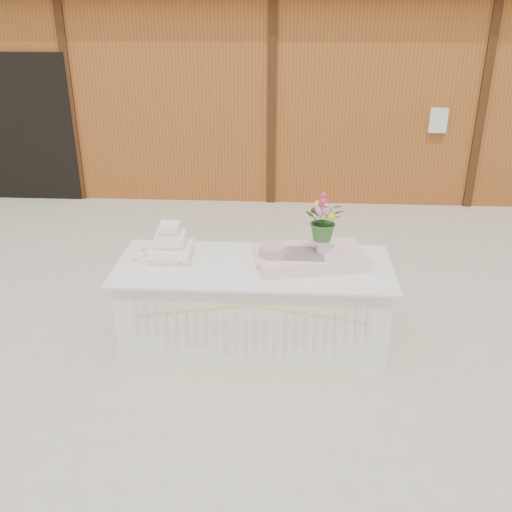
{
  "coord_description": "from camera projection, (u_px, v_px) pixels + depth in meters",
  "views": [
    {
      "loc": [
        0.3,
        -4.48,
        2.86
      ],
      "look_at": [
        0.0,
        0.3,
        0.72
      ],
      "focal_mm": 40.0,
      "sensor_mm": 36.0,
      "label": 1
    }
  ],
  "objects": [
    {
      "name": "ground",
      "position": [
        254.0,
        340.0,
        5.26
      ],
      "size": [
        80.0,
        80.0,
        0.0
      ],
      "primitive_type": "plane",
      "color": "beige",
      "rests_on": "ground"
    },
    {
      "name": "barn",
      "position": [
        276.0,
        75.0,
        10.04
      ],
      "size": [
        12.6,
        4.6,
        3.3
      ],
      "color": "#9E5021",
      "rests_on": "ground"
    },
    {
      "name": "cake_table",
      "position": [
        254.0,
        304.0,
        5.1
      ],
      "size": [
        2.4,
        1.0,
        0.77
      ],
      "color": "white",
      "rests_on": "ground"
    },
    {
      "name": "wedding_cake",
      "position": [
        171.0,
        246.0,
        5.04
      ],
      "size": [
        0.38,
        0.38,
        0.33
      ],
      "rotation": [
        0.0,
        0.0,
        0.04
      ],
      "color": "white",
      "rests_on": "cake_table"
    },
    {
      "name": "pink_cake_stand",
      "position": [
        272.0,
        256.0,
        4.84
      ],
      "size": [
        0.28,
        0.28,
        0.2
      ],
      "color": "white",
      "rests_on": "cake_table"
    },
    {
      "name": "satin_runner",
      "position": [
        310.0,
        258.0,
        4.94
      ],
      "size": [
        1.02,
        0.73,
        0.12
      ],
      "primitive_type": "cube",
      "rotation": [
        0.0,
        0.0,
        0.22
      ],
      "color": "beige",
      "rests_on": "cake_table"
    },
    {
      "name": "flower_vase",
      "position": [
        324.0,
        243.0,
        4.89
      ],
      "size": [
        0.11,
        0.11,
        0.16
      ],
      "primitive_type": "cylinder",
      "color": "#BDBCC2",
      "rests_on": "satin_runner"
    },
    {
      "name": "bouquet",
      "position": [
        325.0,
        215.0,
        4.79
      ],
      "size": [
        0.34,
        0.3,
        0.36
      ],
      "primitive_type": "imported",
      "rotation": [
        0.0,
        0.0,
        -0.07
      ],
      "color": "#306127",
      "rests_on": "flower_vase"
    },
    {
      "name": "loose_flowers",
      "position": [
        142.0,
        254.0,
        5.15
      ],
      "size": [
        0.19,
        0.31,
        0.02
      ],
      "primitive_type": null,
      "rotation": [
        0.0,
        0.0,
        -0.26
      ],
      "color": "pink",
      "rests_on": "cake_table"
    }
  ]
}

